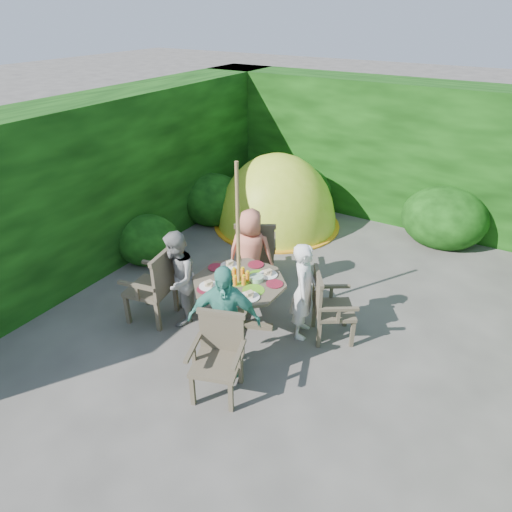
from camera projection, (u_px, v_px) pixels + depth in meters
The scene contains 13 objects.
ground at pixel (333, 330), 5.85m from camera, with size 60.00×60.00×0.00m, color #46443F.
hedge_enclosure at pixel (379, 205), 6.24m from camera, with size 9.00×9.00×2.50m.
patio_table at pixel (240, 288), 5.65m from camera, with size 1.54×1.54×0.83m.
parasol_pole at pixel (238, 252), 5.40m from camera, with size 0.04×0.04×2.20m, color olive.
garden_chair_right at pixel (328, 305), 5.53m from camera, with size 0.67×0.69×0.88m.
garden_chair_left at pixel (155, 285), 5.83m from camera, with size 0.62×0.68×0.98m.
garden_chair_back at pixel (255, 251), 6.62m from camera, with size 0.77×0.74×0.98m.
garden_chair_front at pixel (218, 354), 4.76m from camera, with size 0.65×0.61×0.88m.
child_right at pixel (304, 291), 5.51m from camera, with size 0.46×0.30×1.27m, color white.
child_left at pixel (177, 279), 5.74m from camera, with size 0.62×0.48×1.27m, color gray.
child_back at pixel (251, 253), 6.31m from camera, with size 0.63×0.41×1.29m, color #D87459.
child_front at pixel (224, 321), 4.91m from camera, with size 0.80×0.33×1.36m, color teal.
dome_tent at pixel (276, 225), 8.62m from camera, with size 2.82×2.82×2.69m.
Camera 1 is at (1.57, -4.48, 3.69)m, focal length 32.00 mm.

